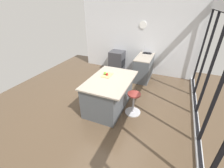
{
  "coord_description": "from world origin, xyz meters",
  "views": [
    {
      "loc": [
        3.45,
        1.55,
        2.83
      ],
      "look_at": [
        0.06,
        0.12,
        0.79
      ],
      "focal_mm": 24.24,
      "sensor_mm": 36.0,
      "label": 1
    }
  ],
  "objects": [
    {
      "name": "oven_range",
      "position": [
        -2.52,
        -0.74,
        0.45
      ],
      "size": [
        0.6,
        0.61,
        0.9
      ],
      "color": "#38383D",
      "rests_on": "ground_plane"
    },
    {
      "name": "cutting_board",
      "position": [
        -0.13,
        -0.11,
        0.93
      ],
      "size": [
        0.36,
        0.24,
        0.02
      ],
      "primitive_type": "cube",
      "color": "tan",
      "rests_on": "kitchen_island"
    },
    {
      "name": "stool_by_window",
      "position": [
        0.08,
        0.77,
        0.3
      ],
      "size": [
        0.44,
        0.44,
        0.64
      ],
      "color": "#B7B7BC",
      "rests_on": "ground_plane"
    },
    {
      "name": "window_panel_rear",
      "position": [
        0.0,
        2.42,
        1.86
      ],
      "size": [
        5.74,
        0.12,
        2.85
      ],
      "color": "silver",
      "rests_on": "ground_plane"
    },
    {
      "name": "interior_partition_left",
      "position": [
        -2.87,
        0.0,
        1.43
      ],
      "size": [
        0.15,
        4.84,
        2.85
      ],
      "color": "silver",
      "rests_on": "ground_plane"
    },
    {
      "name": "apple_red",
      "position": [
        -0.09,
        -0.1,
        0.98
      ],
      "size": [
        0.07,
        0.07,
        0.07
      ],
      "primitive_type": "sphere",
      "color": "red",
      "rests_on": "cutting_board"
    },
    {
      "name": "kitchen_island",
      "position": [
        0.06,
        0.02,
        0.47
      ],
      "size": [
        1.67,
        1.14,
        0.92
      ],
      "color": "#4C5156",
      "rests_on": "ground_plane"
    },
    {
      "name": "ground_plane",
      "position": [
        0.0,
        0.0,
        0.0
      ],
      "size": [
        7.47,
        7.47,
        0.0
      ],
      "primitive_type": "plane",
      "color": "brown"
    },
    {
      "name": "sink_cabinet",
      "position": [
        -2.53,
        0.52,
        0.47
      ],
      "size": [
        1.83,
        0.6,
        1.21
      ],
      "color": "#4C5156",
      "rests_on": "ground_plane"
    },
    {
      "name": "apple_green",
      "position": [
        -0.12,
        -0.18,
        0.98
      ],
      "size": [
        0.08,
        0.08,
        0.08
      ],
      "primitive_type": "sphere",
      "color": "#609E2D",
      "rests_on": "cutting_board"
    }
  ]
}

